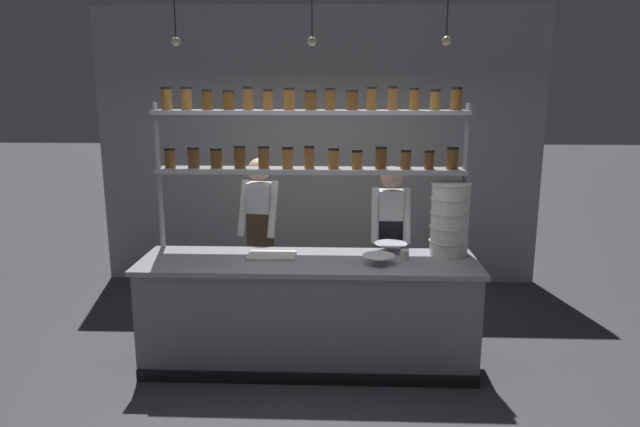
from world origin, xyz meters
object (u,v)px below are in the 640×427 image
container_stack (450,219)px  prep_bowl_center_front (391,248)px  prep_bowl_near_left (379,260)px  chef_center (390,239)px  cutting_board (272,256)px  chef_left (260,232)px  spice_shelf_unit (309,144)px  serving_cup_front (405,256)px

container_stack → prep_bowl_center_front: bearing=174.1°
prep_bowl_near_left → container_stack: bearing=26.0°
chef_center → cutting_board: (-1.04, -0.65, 0.02)m
chef_left → spice_shelf_unit: bearing=-32.3°
chef_left → prep_bowl_center_front: size_ratio=5.89×
prep_bowl_near_left → serving_cup_front: (0.22, 0.09, 0.01)m
chef_center → prep_bowl_near_left: 0.82m
cutting_board → container_stack: bearing=5.4°
spice_shelf_unit → cutting_board: 0.99m
prep_bowl_center_front → chef_left: bearing=156.7°
prep_bowl_center_front → cutting_board: bearing=-169.2°
spice_shelf_unit → cutting_board: spice_shelf_unit is taller
chef_left → cutting_board: (0.20, -0.71, -0.03)m
cutting_board → prep_bowl_center_front: prep_bowl_center_front is taller
cutting_board → prep_bowl_center_front: 1.02m
chef_center → serving_cup_front: chef_center is taller
container_stack → prep_bowl_center_front: container_stack is taller
spice_shelf_unit → prep_bowl_near_left: (0.58, -0.42, -0.88)m
chef_center → prep_bowl_near_left: size_ratio=6.08×
cutting_board → prep_bowl_center_front: (1.01, 0.19, 0.03)m
spice_shelf_unit → chef_left: size_ratio=1.60×
prep_bowl_near_left → cutting_board: bearing=170.0°
container_stack → prep_bowl_center_front: (-0.48, 0.05, -0.27)m
spice_shelf_unit → chef_center: 1.24m
chef_center → container_stack: chef_center is taller
cutting_board → prep_bowl_near_left: (0.88, -0.15, 0.02)m
prep_bowl_near_left → prep_bowl_center_front: 0.37m
serving_cup_front → cutting_board: bearing=176.6°
chef_left → prep_bowl_center_front: bearing=-13.8°
chef_left → prep_bowl_near_left: size_ratio=6.32×
container_stack → serving_cup_front: bearing=-152.2°
chef_left → prep_bowl_center_front: 1.31m
container_stack → prep_bowl_near_left: size_ratio=2.32×
container_stack → cutting_board: size_ratio=1.53×
container_stack → prep_bowl_near_left: bearing=-154.0°
chef_left → serving_cup_front: 1.51m
prep_bowl_center_front → serving_cup_front: bearing=-70.6°
cutting_board → prep_bowl_near_left: size_ratio=1.52×
chef_center → spice_shelf_unit: bearing=-150.8°
chef_center → prep_bowl_near_left: bearing=-99.5°
chef_center → prep_bowl_center_front: 0.46m
container_stack → chef_center: bearing=131.5°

